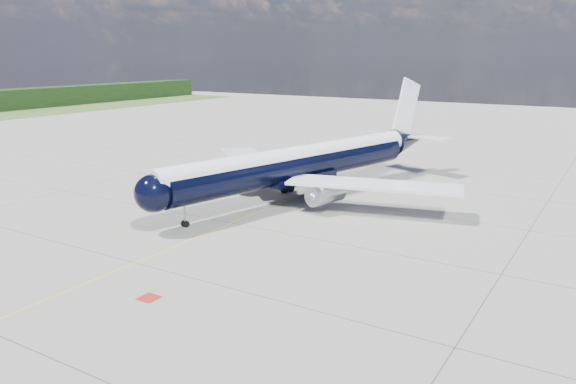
% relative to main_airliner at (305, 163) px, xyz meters
% --- Properties ---
extents(ground, '(320.00, 320.00, 0.00)m').
position_rel_main_airliner_xyz_m(ground, '(-1.13, 4.93, -4.82)').
color(ground, gray).
rests_on(ground, ground).
extents(taxiway_centerline, '(0.16, 160.00, 0.01)m').
position_rel_main_airliner_xyz_m(taxiway_centerline, '(-1.13, -0.07, -4.82)').
color(taxiway_centerline, yellow).
rests_on(taxiway_centerline, ground).
extents(red_marking, '(1.60, 1.60, 0.01)m').
position_rel_main_airliner_xyz_m(red_marking, '(5.67, -35.07, -4.82)').
color(red_marking, maroon).
rests_on(red_marking, ground).
extents(main_airliner, '(42.90, 53.06, 15.54)m').
position_rel_main_airliner_xyz_m(main_airliner, '(0.00, 0.00, 0.00)').
color(main_airliner, black).
rests_on(main_airliner, ground).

